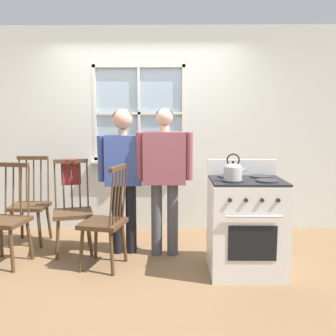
% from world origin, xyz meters
% --- Properties ---
extents(ground_plane, '(16.00, 16.00, 0.00)m').
position_xyz_m(ground_plane, '(0.00, 0.00, 0.00)').
color(ground_plane, brown).
extents(wall_back, '(6.40, 0.16, 2.70)m').
position_xyz_m(wall_back, '(0.01, 1.40, 1.33)').
color(wall_back, silver).
rests_on(wall_back, ground_plane).
extents(chair_by_window, '(0.52, 0.50, 1.05)m').
position_xyz_m(chair_by_window, '(-0.77, 0.42, 0.46)').
color(chair_by_window, '#4C331E').
rests_on(chair_by_window, ground_plane).
extents(chair_near_wall, '(0.49, 0.47, 1.05)m').
position_xyz_m(chair_near_wall, '(-1.37, 0.08, 0.46)').
color(chair_near_wall, '#4C331E').
rests_on(chair_near_wall, ground_plane).
extents(chair_center_cluster, '(0.49, 0.50, 1.05)m').
position_xyz_m(chair_center_cluster, '(-0.33, 0.00, 0.46)').
color(chair_center_cluster, '#4C331E').
rests_on(chair_center_cluster, ground_plane).
extents(chair_near_stove, '(0.42, 0.41, 1.05)m').
position_xyz_m(chair_near_stove, '(-1.38, 0.75, 0.46)').
color(chair_near_stove, '#4C331E').
rests_on(chair_near_stove, ground_plane).
extents(person_elderly_left, '(0.56, 0.25, 1.61)m').
position_xyz_m(person_elderly_left, '(-0.20, 0.42, 0.99)').
color(person_elderly_left, black).
rests_on(person_elderly_left, ground_plane).
extents(person_teen_center, '(0.61, 0.22, 1.61)m').
position_xyz_m(person_teen_center, '(0.26, 0.36, 0.97)').
color(person_teen_center, '#4C4C51').
rests_on(person_teen_center, ground_plane).
extents(stove, '(0.70, 0.68, 1.08)m').
position_xyz_m(stove, '(1.06, -0.08, 0.47)').
color(stove, white).
rests_on(stove, ground_plane).
extents(kettle, '(0.21, 0.17, 0.25)m').
position_xyz_m(kettle, '(0.91, -0.21, 1.02)').
color(kettle, '#B7B7BC').
rests_on(kettle, stove).
extents(potted_plant, '(0.15, 0.15, 0.26)m').
position_xyz_m(potted_plant, '(-0.24, 1.31, 1.01)').
color(potted_plant, '#935B3D').
rests_on(potted_plant, wall_back).
extents(handbag, '(0.24, 0.23, 0.31)m').
position_xyz_m(handbag, '(-0.84, 0.64, 0.87)').
color(handbag, maroon).
rests_on(handbag, chair_by_window).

